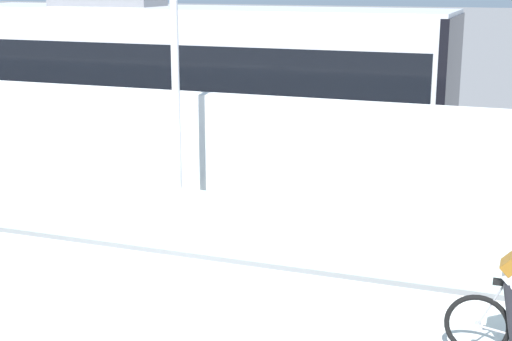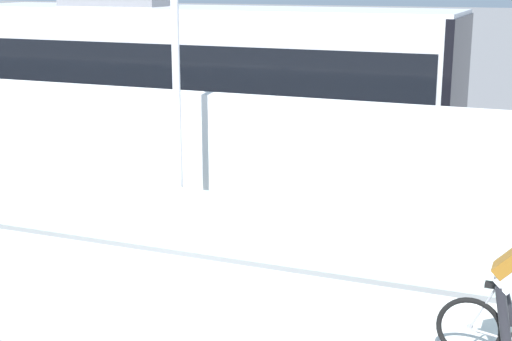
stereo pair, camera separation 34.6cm
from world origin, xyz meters
TOP-DOWN VIEW (x-y plane):
  - ground_plane at (0.00, 0.00)m, footprint 200.00×200.00m
  - bike_path_deck at (0.00, 0.00)m, footprint 32.00×3.20m
  - glass_parapet at (0.00, 1.85)m, footprint 32.00×0.05m
  - concrete_barrier_wall at (0.00, 3.65)m, footprint 32.00×0.36m
  - tram_rail_near at (0.00, 6.13)m, footprint 32.00×0.08m
  - tram_rail_far at (0.00, 7.57)m, footprint 32.00×0.08m
  - tram at (-2.23, 6.85)m, footprint 11.06×2.54m
  - lamp_post_antenna at (-0.25, 2.15)m, footprint 0.28×0.28m

SIDE VIEW (x-z plane):
  - ground_plane at x=0.00m, z-range 0.00..0.00m
  - tram_rail_near at x=0.00m, z-range 0.00..0.01m
  - tram_rail_far at x=0.00m, z-range 0.00..0.01m
  - bike_path_deck at x=0.00m, z-range 0.00..0.01m
  - glass_parapet at x=0.00m, z-range 0.00..1.00m
  - concrete_barrier_wall at x=0.00m, z-range 0.00..2.16m
  - tram at x=-2.23m, z-range -0.01..3.80m
  - lamp_post_antenna at x=-0.25m, z-range 0.69..5.89m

